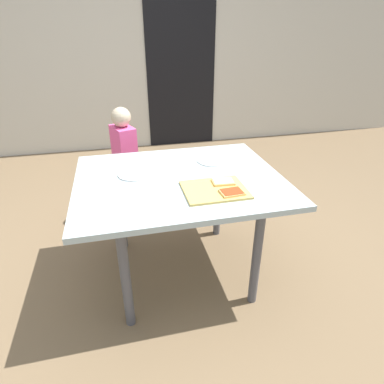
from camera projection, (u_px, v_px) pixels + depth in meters
name	position (u px, v px, depth m)	size (l,w,h in m)	color
ground_plane	(181.00, 270.00, 2.24)	(16.00, 16.00, 0.00)	brown
house_wall_back	(134.00, 29.00, 3.93)	(8.00, 0.20, 2.92)	#BCB7A8
house_door	(181.00, 69.00, 4.17)	(0.90, 0.02, 2.00)	black
dining_table	(180.00, 189.00, 1.94)	(1.21, 0.99, 0.71)	#A1B4B6
cutting_board	(215.00, 190.00, 1.75)	(0.34, 0.28, 0.01)	tan
pizza_slice_near_right	(232.00, 192.00, 1.70)	(0.13, 0.10, 0.01)	#E7AD63
pizza_slice_far_right	(223.00, 182.00, 1.81)	(0.13, 0.10, 0.01)	#E7AD63
plate_white_right	(212.00, 161.00, 2.13)	(0.20, 0.20, 0.01)	white
plate_white_left	(135.00, 174.00, 1.94)	(0.20, 0.20, 0.01)	white
child_left	(125.00, 158.00, 2.65)	(0.21, 0.27, 0.95)	#414753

